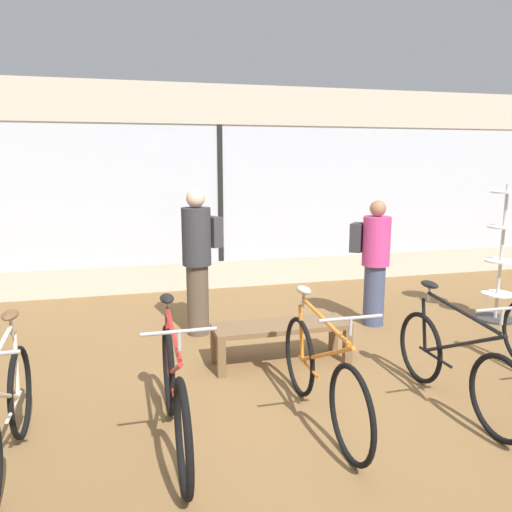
% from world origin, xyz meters
% --- Properties ---
extents(ground_plane, '(24.00, 24.00, 0.00)m').
position_xyz_m(ground_plane, '(0.00, 0.00, 0.00)').
color(ground_plane, olive).
extents(shop_back_wall, '(12.00, 0.08, 3.20)m').
position_xyz_m(shop_back_wall, '(0.00, 4.01, 1.64)').
color(shop_back_wall, beige).
rests_on(shop_back_wall, ground_plane).
extents(bicycle_far_left, '(0.46, 1.71, 1.03)m').
position_xyz_m(bicycle_far_left, '(-2.30, -0.48, 0.39)').
color(bicycle_far_left, black).
rests_on(bicycle_far_left, ground_plane).
extents(bicycle_left, '(0.46, 1.79, 1.05)m').
position_xyz_m(bicycle_left, '(-1.18, -0.43, 0.41)').
color(bicycle_left, black).
rests_on(bicycle_left, ground_plane).
extents(bicycle_center, '(0.46, 1.76, 1.03)m').
position_xyz_m(bicycle_center, '(-0.03, -0.38, 0.40)').
color(bicycle_center, black).
rests_on(bicycle_center, ground_plane).
extents(bicycle_right, '(0.46, 1.71, 1.02)m').
position_xyz_m(bicycle_right, '(1.16, -0.42, 0.38)').
color(bicycle_right, black).
rests_on(bicycle_right, ground_plane).
extents(accessory_rack, '(0.48, 0.48, 1.77)m').
position_xyz_m(accessory_rack, '(3.18, 1.46, 0.72)').
color(accessory_rack, '#333333').
rests_on(accessory_rack, ground_plane).
extents(display_bench, '(1.40, 0.44, 0.42)m').
position_xyz_m(display_bench, '(0.02, 0.82, 0.35)').
color(display_bench, brown).
rests_on(display_bench, ground_plane).
extents(customer_near_rack, '(0.56, 0.48, 1.74)m').
position_xyz_m(customer_near_rack, '(-0.66, 1.92, 0.94)').
color(customer_near_rack, brown).
rests_on(customer_near_rack, ground_plane).
extents(customer_by_window, '(0.55, 0.54, 1.58)m').
position_xyz_m(customer_by_window, '(1.51, 1.71, 0.85)').
color(customer_by_window, '#424C6B').
rests_on(customer_by_window, ground_plane).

